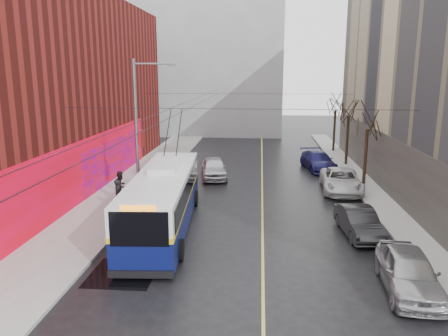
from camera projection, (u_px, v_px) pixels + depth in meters
The scene contains 21 objects.
ground at pixel (226, 281), 17.52m from camera, with size 140.00×140.00×0.00m, color black.
sidewalk_left at pixel (123, 194), 29.84m from camera, with size 4.00×60.00×0.15m, color gray.
sidewalk_right at pixel (377, 200), 28.46m from camera, with size 2.00×60.00×0.15m, color gray.
lane_line at pixel (262, 190), 31.03m from camera, with size 0.12×50.00×0.01m, color #BFB74C.
building_left at pixel (17, 90), 30.94m from camera, with size 12.11×36.00×14.00m.
building_far at pixel (208, 66), 59.86m from camera, with size 20.50×12.10×18.00m.
streetlight_pole at pixel (139, 128), 26.71m from camera, with size 2.65×0.60×9.00m.
catenary_wires at pixel (206, 101), 30.76m from camera, with size 18.00×60.00×0.22m.
tree_near at pixel (368, 118), 31.30m from camera, with size 3.20×3.20×6.40m.
tree_mid at pixel (349, 107), 38.05m from camera, with size 3.20×3.20×6.68m.
tree_far at pixel (336, 103), 44.89m from camera, with size 3.20×3.20×6.57m.
puddle at pixel (123, 273), 18.19m from camera, with size 2.71×2.84×0.01m, color black.
pigeons_flying at pixel (193, 82), 26.46m from camera, with size 3.55×1.50×2.00m.
trolleybus at pixel (164, 199), 23.06m from camera, with size 3.53×12.61×5.91m.
parked_car_a at pixel (409, 271), 16.57m from camera, with size 1.91×4.75×1.62m, color #A5A5AA.
parked_car_b at pixel (359, 222), 22.29m from camera, with size 1.52×4.37×1.44m, color black.
parked_car_c at pixel (341, 181), 30.56m from camera, with size 2.61×5.66×1.57m, color silver.
parked_car_d at pixel (318, 161), 37.42m from camera, with size 2.18×5.36×1.55m, color #191752.
following_car at pixel (214, 168), 34.54m from camera, with size 1.92×4.77×1.63m, color silver.
pedestrian_a at pixel (118, 195), 25.97m from camera, with size 0.68×0.44×1.85m, color black.
pedestrian_b at pixel (121, 186), 27.84m from camera, with size 0.93×0.73×1.92m, color black.
Camera 1 is at (1.28, -16.09, 8.21)m, focal length 35.00 mm.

